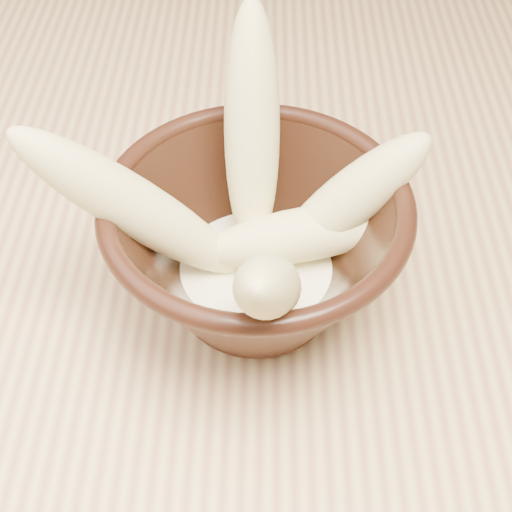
{
  "coord_description": "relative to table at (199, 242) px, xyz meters",
  "views": [
    {
      "loc": [
        0.06,
        -0.44,
        1.15
      ],
      "look_at": [
        0.05,
        -0.13,
        0.8
      ],
      "focal_mm": 50.0,
      "sensor_mm": 36.0,
      "label": 1
    }
  ],
  "objects": [
    {
      "name": "bowl",
      "position": [
        0.05,
        -0.13,
        0.14
      ],
      "size": [
        0.19,
        0.19,
        0.11
      ],
      "rotation": [
        0.0,
        0.0,
        -0.3
      ],
      "color": "black",
      "rests_on": "table"
    },
    {
      "name": "banana_right",
      "position": [
        0.11,
        -0.11,
        0.16
      ],
      "size": [
        0.12,
        0.06,
        0.12
      ],
      "primitive_type": "ellipsoid",
      "rotation": [
        0.8,
        0.0,
        1.79
      ],
      "color": "#E0CD84",
      "rests_on": "bowl"
    },
    {
      "name": "table",
      "position": [
        0.0,
        0.0,
        0.0
      ],
      "size": [
        1.2,
        0.8,
        0.75
      ],
      "color": "#E1BC7B",
      "rests_on": "ground"
    },
    {
      "name": "banana_left",
      "position": [
        -0.02,
        -0.14,
        0.18
      ],
      "size": [
        0.15,
        0.04,
        0.14
      ],
      "primitive_type": "ellipsoid",
      "rotation": [
        0.8,
        0.0,
        -1.53
      ],
      "color": "#E0CD84",
      "rests_on": "bowl"
    },
    {
      "name": "banana_across",
      "position": [
        0.09,
        -0.12,
        0.14
      ],
      "size": [
        0.15,
        0.06,
        0.05
      ],
      "primitive_type": "ellipsoid",
      "rotation": [
        1.5,
        0.0,
        1.77
      ],
      "color": "#E0CD84",
      "rests_on": "bowl"
    },
    {
      "name": "banana_upright",
      "position": [
        0.05,
        -0.08,
        0.19
      ],
      "size": [
        0.04,
        0.1,
        0.16
      ],
      "primitive_type": "ellipsoid",
      "rotation": [
        0.45,
        0.0,
        3.16
      ],
      "color": "#E0CD84",
      "rests_on": "bowl"
    },
    {
      "name": "banana_front",
      "position": [
        0.06,
        -0.2,
        0.18
      ],
      "size": [
        0.05,
        0.13,
        0.14
      ],
      "primitive_type": "ellipsoid",
      "rotation": [
        0.7,
        0.0,
        -0.12
      ],
      "color": "#E0CD84",
      "rests_on": "bowl"
    },
    {
      "name": "milk_puddle",
      "position": [
        0.05,
        -0.13,
        0.11
      ],
      "size": [
        0.11,
        0.11,
        0.02
      ],
      "primitive_type": "cylinder",
      "color": "#FEF4CD",
      "rests_on": "bowl"
    }
  ]
}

